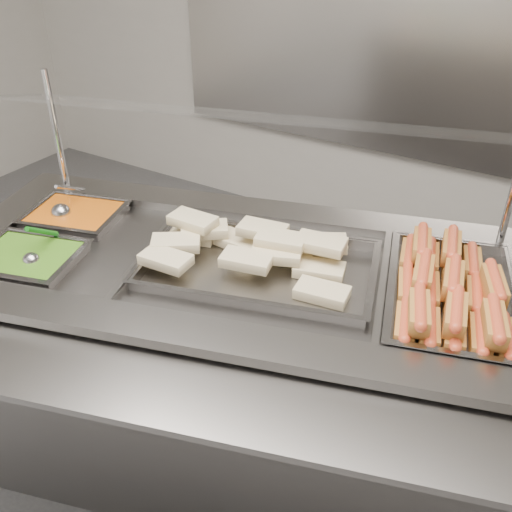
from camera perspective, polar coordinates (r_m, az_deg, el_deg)
The scene contains 12 objects.
back_panel at distance 3.43m, azimuth 15.21°, elevation 19.15°, with size 3.00×0.04×1.20m, color #A49F9A.
steam_counter at distance 2.12m, azimuth -1.40°, elevation -11.18°, with size 2.14×1.40×0.94m.
tray_rail at distance 1.47m, azimuth -7.49°, elevation -13.20°, with size 1.88×0.89×0.05m.
sneeze_guard at distance 1.86m, azimuth 0.23°, elevation 13.36°, with size 1.75×0.79×0.46m.
pan_hotdogs at distance 1.81m, azimuth 18.86°, elevation -4.39°, with size 0.51×0.66×0.10m.
pan_wraps at distance 1.83m, azimuth 0.32°, elevation -1.40°, with size 0.80×0.61×0.07m.
pan_beans at distance 2.22m, azimuth -17.51°, elevation 3.18°, with size 0.37×0.33×0.10m.
pan_peas at distance 2.01m, azimuth -21.73°, elevation -1.01°, with size 0.37×0.33×0.10m.
hotdogs_in_buns at distance 1.77m, azimuth 18.60°, elevation -3.27°, with size 0.45×0.58×0.12m.
tortilla_wraps at distance 1.86m, azimuth -0.02°, elevation 0.92°, with size 0.71×0.47×0.10m.
ladle at distance 2.21m, azimuth -18.84°, elevation 4.23°, with size 0.09×0.20×0.15m.
serving_spoon at distance 1.96m, azimuth -21.36°, elevation 0.05°, with size 0.08×0.18×0.15m.
Camera 1 is at (0.96, -0.76, 1.93)m, focal length 40.00 mm.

